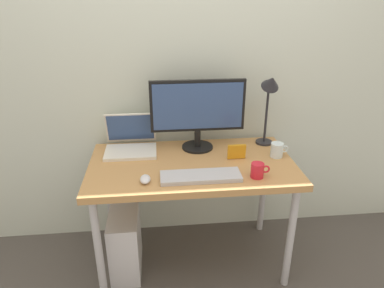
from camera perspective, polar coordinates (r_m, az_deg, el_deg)
ground_plane at (r=2.52m, az=0.00°, el=-18.06°), size 6.00×6.00×0.00m
back_wall at (r=2.30m, az=-1.06°, el=14.24°), size 4.40×0.04×2.60m
desk at (r=2.14m, az=0.00°, el=-4.71°), size 1.22×0.67×0.73m
monitor at (r=2.20m, az=0.93°, el=5.51°), size 0.59×0.20×0.45m
laptop at (r=2.28m, az=-9.88°, el=0.42°), size 0.32×0.28×0.23m
desk_lamp at (r=2.27m, az=12.49°, el=7.96°), size 0.11×0.16×0.49m
keyboard at (r=1.93m, az=1.42°, el=-5.25°), size 0.44×0.14×0.02m
mouse at (r=1.91m, az=-7.57°, el=-5.66°), size 0.06×0.09×0.03m
coffee_mug at (r=1.96m, az=10.58°, el=-4.20°), size 0.11×0.07×0.08m
glass_cup at (r=2.22m, az=13.61°, el=-0.94°), size 0.11×0.08×0.09m
photo_frame at (r=2.14m, az=7.23°, el=-1.23°), size 0.11×0.02×0.09m
computer_tower at (r=2.36m, az=-10.72°, el=-15.32°), size 0.18×0.36×0.42m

